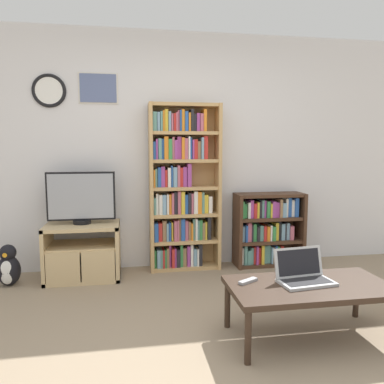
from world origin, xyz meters
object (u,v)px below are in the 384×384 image
(bookshelf_short, at_px, (266,229))
(remote_near_laptop, at_px, (248,281))
(penguin_figurine, at_px, (8,267))
(laptop, at_px, (303,274))
(coffee_table, at_px, (310,290))
(bookshelf_tall, at_px, (182,189))
(tv_stand, at_px, (83,251))
(television, at_px, (81,198))

(bookshelf_short, bearing_deg, remote_near_laptop, -114.89)
(penguin_figurine, bearing_deg, laptop, -29.75)
(coffee_table, xyz_separation_m, penguin_figurine, (-2.42, 1.43, -0.17))
(bookshelf_tall, height_order, bookshelf_short, bookshelf_tall)
(tv_stand, relative_size, bookshelf_tall, 0.41)
(remote_near_laptop, bearing_deg, tv_stand, 12.58)
(laptop, relative_size, remote_near_laptop, 2.52)
(bookshelf_tall, relative_size, laptop, 4.48)
(bookshelf_tall, height_order, remote_near_laptop, bookshelf_tall)
(bookshelf_tall, xyz_separation_m, laptop, (0.64, -1.63, -0.44))
(tv_stand, xyz_separation_m, remote_near_laptop, (1.30, -1.42, 0.12))
(tv_stand, height_order, bookshelf_short, bookshelf_short)
(bookshelf_short, distance_m, penguin_figurine, 2.74)
(coffee_table, relative_size, remote_near_laptop, 7.12)
(tv_stand, distance_m, remote_near_laptop, 1.93)
(tv_stand, height_order, penguin_figurine, tv_stand)
(laptop, xyz_separation_m, remote_near_laptop, (-0.39, 0.05, -0.05))
(television, height_order, penguin_figurine, television)
(bookshelf_tall, distance_m, coffee_table, 1.89)
(remote_near_laptop, bearing_deg, coffee_table, -134.66)
(penguin_figurine, bearing_deg, bookshelf_short, 4.93)
(tv_stand, height_order, television, television)
(television, relative_size, bookshelf_short, 0.82)
(bookshelf_short, relative_size, laptop, 2.05)
(tv_stand, distance_m, penguin_figurine, 0.71)
(bookshelf_short, relative_size, coffee_table, 0.73)
(coffee_table, distance_m, remote_near_laptop, 0.43)
(coffee_table, xyz_separation_m, laptop, (-0.03, 0.06, 0.10))
(television, distance_m, bookshelf_tall, 1.06)
(laptop, bearing_deg, tv_stand, 132.66)
(television, relative_size, laptop, 1.68)
(bookshelf_short, xyz_separation_m, penguin_figurine, (-2.72, -0.24, -0.23))
(bookshelf_tall, relative_size, coffee_table, 1.59)
(tv_stand, height_order, coffee_table, tv_stand)
(laptop, bearing_deg, coffee_table, -72.38)
(bookshelf_short, height_order, laptop, bookshelf_short)
(coffee_table, xyz_separation_m, remote_near_laptop, (-0.42, 0.11, 0.05))
(television, distance_m, penguin_figurine, 0.96)
(coffee_table, relative_size, laptop, 2.82)
(tv_stand, distance_m, laptop, 2.25)
(penguin_figurine, bearing_deg, tv_stand, 8.23)
(television, distance_m, laptop, 2.30)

